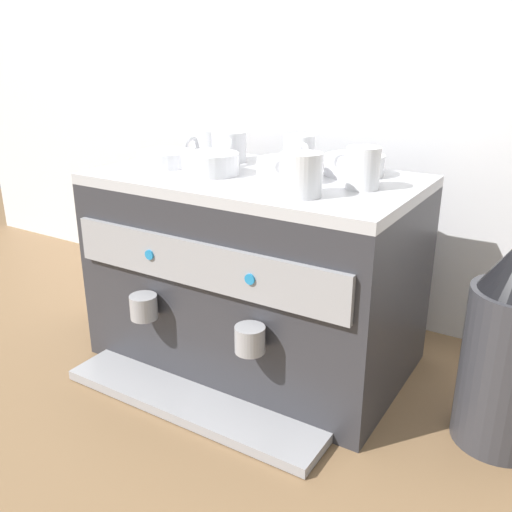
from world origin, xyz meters
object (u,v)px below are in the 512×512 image
Objects in this scene: ceramic_bowl_0 at (210,164)px; ceramic_bowl_2 at (288,170)px; ceramic_bowl_3 at (165,159)px; espresso_machine at (255,271)px; ceramic_cup_2 at (229,147)px; ceramic_bowl_1 at (354,165)px; ceramic_cup_4 at (300,152)px; ceramic_cup_0 at (300,174)px; milk_pitcher at (113,287)px; coffee_grinder at (512,346)px; ceramic_cup_3 at (361,168)px; ceramic_cup_1 at (206,143)px.

ceramic_bowl_0 is 0.95× the size of ceramic_bowl_2.
ceramic_bowl_2 is 1.00× the size of ceramic_bowl_3.
espresso_machine is 5.62× the size of ceramic_bowl_0.
ceramic_cup_2 is 0.30m from ceramic_bowl_1.
ceramic_cup_4 is at bearing 4.14° from ceramic_cup_2.
ceramic_cup_0 is 0.89× the size of milk_pitcher.
ceramic_bowl_2 is at bearing -24.77° from ceramic_cup_2.
ceramic_bowl_0 reaches higher than coffee_grinder.
coffee_grinder is (0.54, -0.02, -0.02)m from espresso_machine.
ceramic_cup_3 is 0.45m from ceramic_bowl_3.
ceramic_bowl_0 is 0.14m from ceramic_bowl_3.
ceramic_cup_0 is 1.11× the size of ceramic_cup_1.
ceramic_cup_3 reaches higher than ceramic_cup_1.
coffee_grinder is at bearing -19.79° from ceramic_bowl_1.
milk_pitcher is (-0.47, 0.01, -0.15)m from espresso_machine.
ceramic_cup_1 is at bearing 157.68° from ceramic_bowl_2.
espresso_machine is 6.27× the size of ceramic_cup_2.
ceramic_cup_3 reaches higher than ceramic_cup_4.
ceramic_cup_2 is 0.87× the size of ceramic_bowl_1.
ceramic_cup_0 reaches higher than ceramic_bowl_3.
ceramic_cup_0 reaches higher than coffee_grinder.
ceramic_cup_0 is 1.06× the size of ceramic_cup_2.
ceramic_cup_3 is at bearing 1.70° from espresso_machine.
ceramic_bowl_2 is 0.30m from ceramic_bowl_3.
ceramic_cup_0 is at bearing -52.44° from ceramic_bowl_2.
ceramic_cup_1 is at bearing 86.51° from ceramic_bowl_3.
ceramic_cup_3 is (0.44, -0.11, 0.01)m from ceramic_cup_1.
ceramic_cup_2 is at bearing 155.23° from ceramic_bowl_2.
ceramic_bowl_3 is at bearing -93.49° from ceramic_cup_1.
espresso_machine is 7.42× the size of ceramic_cup_4.
ceramic_bowl_0 is at bearing -7.57° from milk_pitcher.
ceramic_bowl_0 is at bearing 165.09° from ceramic_cup_0.
ceramic_bowl_2 is (0.29, -0.12, -0.01)m from ceramic_cup_1.
ceramic_bowl_0 is at bearing -154.67° from espresso_machine.
espresso_machine is 0.54m from coffee_grinder.
ceramic_bowl_1 is (0.01, 0.22, -0.02)m from ceramic_cup_0.
ceramic_cup_2 is at bearing 145.27° from ceramic_cup_0.
ceramic_cup_0 is at bearing -14.91° from ceramic_bowl_0.
ceramic_cup_3 is at bearing 3.11° from ceramic_bowl_2.
ceramic_cup_0 and ceramic_cup_3 have the same top height.
ceramic_cup_0 is 0.75m from milk_pitcher.
ceramic_cup_0 is at bearing -34.73° from ceramic_cup_2.
coffee_grinder is (0.31, -0.02, -0.27)m from ceramic_cup_3.
ceramic_bowl_1 reaches higher than coffee_grinder.
milk_pitcher is at bearing 179.66° from ceramic_cup_3.
ceramic_cup_4 is 0.76× the size of ceramic_bowl_0.
ceramic_cup_4 reaches higher than ceramic_bowl_2.
coffee_grinder is at bearing -1.62° from milk_pitcher.
ceramic_cup_2 reaches higher than ceramic_bowl_0.
ceramic_bowl_1 reaches higher than espresso_machine.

